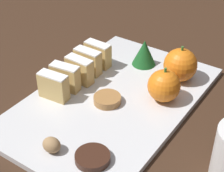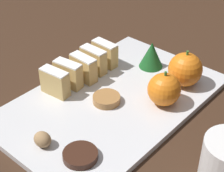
{
  "view_description": "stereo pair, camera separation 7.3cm",
  "coord_description": "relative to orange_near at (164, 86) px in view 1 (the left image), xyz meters",
  "views": [
    {
      "loc": [
        0.34,
        -0.5,
        0.46
      ],
      "look_at": [
        0.0,
        0.0,
        0.04
      ],
      "focal_mm": 60.0,
      "sensor_mm": 36.0,
      "label": 1
    },
    {
      "loc": [
        0.4,
        -0.45,
        0.46
      ],
      "look_at": [
        0.0,
        0.0,
        0.04
      ],
      "focal_mm": 60.0,
      "sensor_mm": 36.0,
      "label": 2
    }
  ],
  "objects": [
    {
      "name": "walnut",
      "position": [
        -0.09,
        -0.23,
        -0.02
      ],
      "size": [
        0.03,
        0.03,
        0.03
      ],
      "color": "#9E7A51",
      "rests_on": "serving_platter"
    },
    {
      "name": "evergreen_sprig",
      "position": [
        -0.1,
        0.09,
        -0.0
      ],
      "size": [
        0.05,
        0.05,
        0.06
      ],
      "color": "#195623",
      "rests_on": "serving_platter"
    },
    {
      "name": "ground_plane",
      "position": [
        -0.09,
        -0.05,
        -0.04
      ],
      "size": [
        6.0,
        6.0,
        0.0
      ],
      "primitive_type": "plane",
      "color": "#382316"
    },
    {
      "name": "orange_far",
      "position": [
        -0.01,
        0.08,
        0.0
      ],
      "size": [
        0.07,
        0.07,
        0.08
      ],
      "color": "orange",
      "rests_on": "serving_platter"
    },
    {
      "name": "serving_platter",
      "position": [
        -0.09,
        -0.05,
        -0.04
      ],
      "size": [
        0.29,
        0.46,
        0.01
      ],
      "color": "silver",
      "rests_on": "ground_plane"
    },
    {
      "name": "gingerbread_cookie",
      "position": [
        -0.08,
        -0.07,
        -0.03
      ],
      "size": [
        0.05,
        0.05,
        0.01
      ],
      "color": "#A3703D",
      "rests_on": "serving_platter"
    },
    {
      "name": "stollen_slice_fifth",
      "position": [
        -0.18,
        0.03,
        -0.01
      ],
      "size": [
        0.06,
        0.03,
        0.06
      ],
      "color": "tan",
      "rests_on": "serving_platter"
    },
    {
      "name": "stollen_slice_third",
      "position": [
        -0.18,
        -0.04,
        -0.01
      ],
      "size": [
        0.06,
        0.03,
        0.06
      ],
      "color": "tan",
      "rests_on": "serving_platter"
    },
    {
      "name": "stollen_slice_fourth",
      "position": [
        -0.18,
        -0.0,
        -0.01
      ],
      "size": [
        0.06,
        0.02,
        0.06
      ],
      "color": "tan",
      "rests_on": "serving_platter"
    },
    {
      "name": "stollen_slice_front",
      "position": [
        -0.18,
        -0.12,
        -0.01
      ],
      "size": [
        0.06,
        0.03,
        0.06
      ],
      "color": "tan",
      "rests_on": "serving_platter"
    },
    {
      "name": "stollen_slice_second",
      "position": [
        -0.18,
        -0.08,
        -0.01
      ],
      "size": [
        0.06,
        0.03,
        0.06
      ],
      "color": "tan",
      "rests_on": "serving_platter"
    },
    {
      "name": "orange_near",
      "position": [
        0.0,
        0.0,
        0.0
      ],
      "size": [
        0.07,
        0.07,
        0.07
      ],
      "color": "orange",
      "rests_on": "serving_platter"
    },
    {
      "name": "chocolate_cookie",
      "position": [
        -0.02,
        -0.21,
        -0.03
      ],
      "size": [
        0.06,
        0.06,
        0.01
      ],
      "color": "#381E14",
      "rests_on": "serving_platter"
    }
  ]
}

